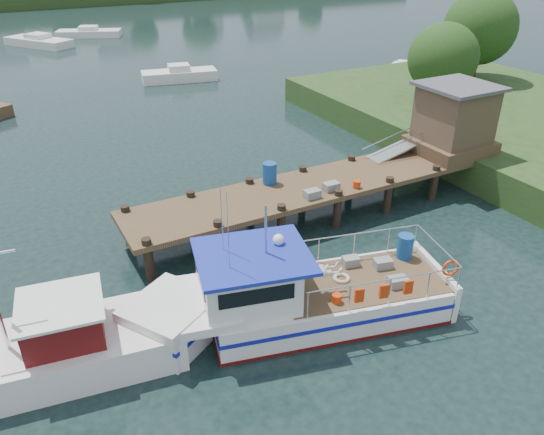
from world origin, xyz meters
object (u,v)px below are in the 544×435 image
dock (409,143)px  moored_far (89,33)px  lobster_boat (288,298)px  moored_d (39,42)px  moored_c (402,74)px  moored_b (179,75)px  work_boat (31,354)px

dock → moored_far: size_ratio=2.36×
lobster_boat → moored_d: 48.52m
dock → moored_d: size_ratio=2.26×
dock → moored_c: dock is taller
lobster_boat → moored_far: lobster_boat is taller
lobster_boat → moored_c: bearing=56.6°
moored_far → moored_b: size_ratio=1.19×
moored_far → moored_d: size_ratio=0.96×
work_boat → moored_c: size_ratio=1.09×
work_boat → moored_d: bearing=90.9°
moored_d → lobster_boat: bearing=-93.3°
moored_far → moored_c: bearing=-52.5°
moored_c → moored_far: bearing=95.0°
moored_b → moored_d: bearing=88.1°
dock → moored_b: 23.56m
lobster_boat → moored_b: bearing=90.0°
moored_d → moored_far: bearing=23.8°
moored_far → moored_b: (2.12, -22.69, 0.04)m
moored_far → dock: bearing=-76.7°
work_boat → moored_d: (6.25, 47.21, -0.24)m
dock → work_boat: bearing=-165.8°
lobster_boat → moored_c: size_ratio=1.28×
work_boat → moored_far: bearing=85.2°
work_boat → moored_b: bearing=71.6°
work_boat → moored_far: work_boat is taller
moored_far → lobster_boat: bearing=-87.3°
lobster_boat → moored_c: (22.19, 20.71, -0.42)m
moored_far → moored_b: 22.79m
moored_far → moored_d: moored_d is taller
dock → moored_far: (-4.21, 46.09, -1.82)m
work_boat → moored_d: size_ratio=1.14×
moored_c → moored_d: moored_d is taller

